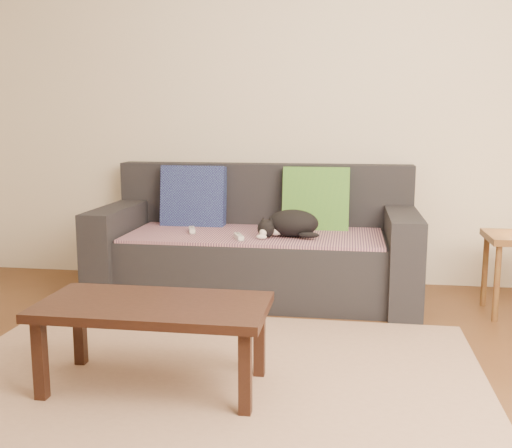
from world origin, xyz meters
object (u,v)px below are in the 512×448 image
object	(u,v)px
sofa	(257,250)
cat	(290,224)
wii_remote_a	(192,230)
wii_remote_b	(239,237)
coffee_table	(154,313)

from	to	relation	value
sofa	cat	world-z (taller)	sofa
cat	wii_remote_a	distance (m)	0.67
sofa	cat	size ratio (longest dim) A/B	5.09
sofa	wii_remote_b	size ratio (longest dim) A/B	14.00
wii_remote_b	wii_remote_a	bearing A→B (deg)	40.21
cat	coffee_table	size ratio (longest dim) A/B	0.42
wii_remote_a	coffee_table	distance (m)	1.43
sofa	wii_remote_a	bearing A→B (deg)	-163.37
cat	wii_remote_b	world-z (taller)	cat
cat	sofa	bearing A→B (deg)	155.39
wii_remote_a	cat	bearing A→B (deg)	-111.87
cat	coffee_table	distance (m)	1.45
wii_remote_b	sofa	bearing A→B (deg)	-34.73
cat	wii_remote_a	size ratio (longest dim) A/B	2.75
cat	coffee_table	xyz separation A→B (m)	(-0.46, -1.36, -0.18)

